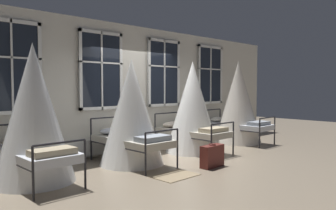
# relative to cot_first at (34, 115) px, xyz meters

# --- Properties ---
(ground) EXTENTS (21.70, 21.70, 0.00)m
(ground) POSITION_rel_cot_first_xyz_m (2.95, -0.08, -1.13)
(ground) COLOR gray
(back_wall_with_windows) EXTENTS (11.47, 0.10, 3.12)m
(back_wall_with_windows) POSITION_rel_cot_first_xyz_m (2.95, 1.12, 0.43)
(back_wall_with_windows) COLOR beige
(back_wall_with_windows) RESTS_ON ground
(window_bank) EXTENTS (7.03, 0.10, 2.80)m
(window_bank) POSITION_rel_cot_first_xyz_m (2.95, 1.00, 0.03)
(window_bank) COLOR black
(window_bank) RESTS_ON ground
(cot_first) EXTENTS (1.34, 1.89, 2.34)m
(cot_first) POSITION_rel_cot_first_xyz_m (0.00, 0.00, 0.00)
(cot_first) COLOR black
(cot_first) RESTS_ON ground
(cot_second) EXTENTS (1.34, 1.89, 2.17)m
(cot_second) POSITION_rel_cot_first_xyz_m (2.01, -0.06, -0.08)
(cot_second) COLOR black
(cot_second) RESTS_ON ground
(cot_third) EXTENTS (1.34, 1.89, 2.23)m
(cot_third) POSITION_rel_cot_first_xyz_m (3.89, -0.05, -0.05)
(cot_third) COLOR black
(cot_third) RESTS_ON ground
(cot_fourth) EXTENTS (1.34, 1.91, 2.35)m
(cot_fourth) POSITION_rel_cot_first_xyz_m (5.88, -0.04, 0.01)
(cot_fourth) COLOR black
(cot_fourth) RESTS_ON ground
(rug_second) EXTENTS (0.81, 0.57, 0.01)m
(rug_second) POSITION_rel_cot_first_xyz_m (1.97, -1.37, -1.12)
(rug_second) COLOR #8E7A5B
(rug_second) RESTS_ON ground
(suitcase_dark) EXTENTS (0.57, 0.23, 0.47)m
(suitcase_dark) POSITION_rel_cot_first_xyz_m (2.99, -1.40, -0.90)
(suitcase_dark) COLOR #5B231E
(suitcase_dark) RESTS_ON ground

